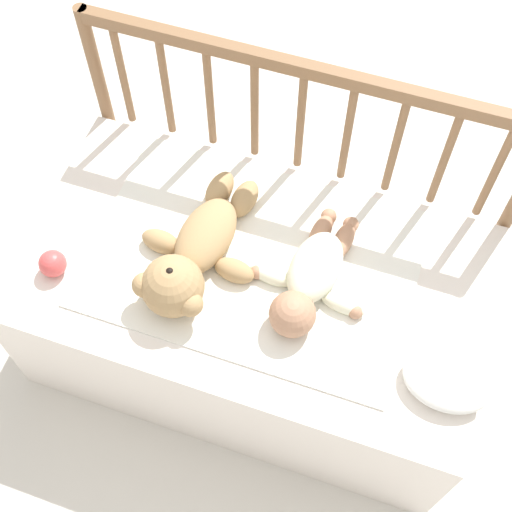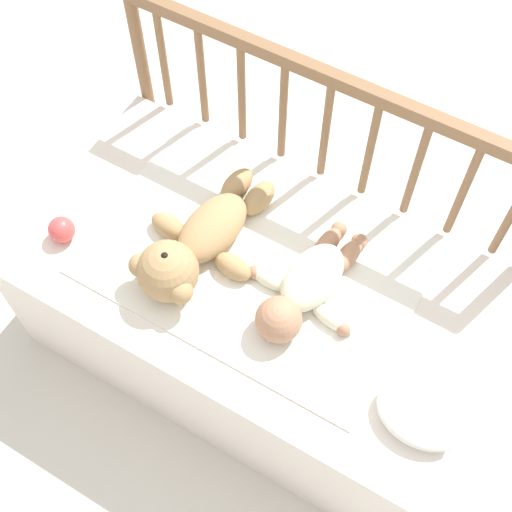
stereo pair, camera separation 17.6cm
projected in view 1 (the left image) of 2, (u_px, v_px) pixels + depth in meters
The scene contains 8 objects.
ground_plane at pixel (255, 341), 2.19m from camera, with size 12.00×12.00×0.00m, color silver.
crib_mattress at pixel (255, 309), 2.00m from camera, with size 1.20×0.68×0.44m.
crib_rail at pixel (300, 131), 1.86m from camera, with size 1.20×0.04×0.82m.
blanket at pixel (254, 259), 1.82m from camera, with size 0.82×0.57×0.01m.
teddy_bear at pixel (192, 256), 1.76m from camera, with size 0.32×0.47×0.16m.
baby at pixel (311, 278), 1.75m from camera, with size 0.31×0.40×0.11m.
small_pillow at pixel (447, 380), 1.63m from camera, with size 0.21×0.16×0.06m.
toy_ball at pixel (53, 264), 1.78m from camera, with size 0.07×0.07×0.07m.
Camera 1 is at (0.29, -0.83, 2.02)m, focal length 50.00 mm.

